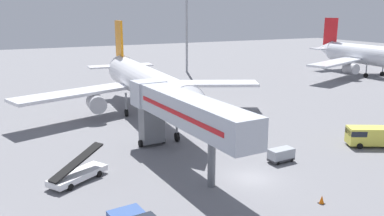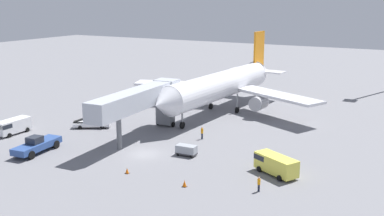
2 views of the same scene
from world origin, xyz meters
TOP-DOWN VIEW (x-y plane):
  - ground_plane at (0.00, 0.00)m, footprint 300.00×300.00m
  - airplane_at_gate at (-1.02, 26.16)m, footprint 37.58×39.98m
  - jet_bridge at (-4.60, 6.07)m, footprint 4.33×20.67m
  - belt_loader_truck at (-14.68, 6.52)m, footprint 5.92×4.65m
  - service_van_mid_left at (17.42, 1.45)m, footprint 5.88×4.43m
  - baggage_cart_outer_left at (5.11, 2.14)m, footprint 2.74×1.47m
  - ground_crew_worker_midground at (3.57, 9.50)m, footprint 0.46×0.46m
  - safety_cone_bravo at (2.12, -6.77)m, footprint 0.47×0.47m
  - airplane_background at (59.78, 35.49)m, footprint 42.15×41.06m

SIDE VIEW (x-z plane):
  - ground_plane at x=0.00m, z-range 0.00..0.00m
  - safety_cone_bravo at x=2.12m, z-range 0.00..0.71m
  - belt_loader_truck at x=-14.68m, z-range -0.70..2.19m
  - baggage_cart_outer_left at x=5.11m, z-range 0.08..1.47m
  - ground_crew_worker_midground at x=3.57m, z-range 0.06..1.93m
  - service_van_mid_left at x=17.42m, z-range 0.16..2.41m
  - airplane_background at x=59.78m, z-range -1.80..11.67m
  - airplane_at_gate at x=-1.02m, z-range -1.83..11.74m
  - jet_bridge at x=-4.60m, z-range 1.93..9.43m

